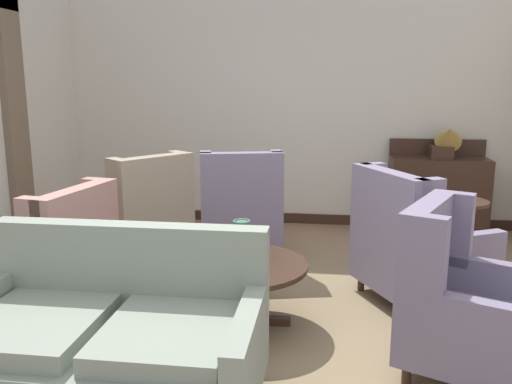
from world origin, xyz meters
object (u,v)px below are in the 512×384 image
object	(u,v)px
armchair_near_sideboard	(240,215)
gramophone	(447,140)
coffee_table	(241,273)
side_table	(458,230)
settee	(109,341)
sideboard	(437,191)
armchair_beside_settee	(470,307)
porcelain_vase	(242,245)
armchair_far_left	(414,249)
armchair_foreground_right	(53,262)
armchair_near_window	(141,225)

from	to	relation	value
armchair_near_sideboard	gramophone	size ratio (longest dim) A/B	2.36
coffee_table	side_table	world-z (taller)	side_table
settee	sideboard	distance (m)	4.42
coffee_table	armchair_beside_settee	xyz separation A→B (m)	(1.45, -0.47, 0.04)
porcelain_vase	side_table	bearing A→B (deg)	36.71
coffee_table	armchair_far_left	xyz separation A→B (m)	(1.28, 0.57, 0.05)
armchair_near_sideboard	gramophone	xyz separation A→B (m)	(2.13, 1.12, 0.65)
armchair_far_left	armchair_foreground_right	xyz separation A→B (m)	(-2.68, -0.61, -0.02)
coffee_table	settee	world-z (taller)	settee
armchair_beside_settee	gramophone	distance (m)	3.13
side_table	sideboard	bearing A→B (deg)	87.48
porcelain_vase	gramophone	xyz separation A→B (m)	(1.88, 2.55, 0.50)
armchair_foreground_right	side_table	distance (m)	3.47
armchair_beside_settee	armchair_foreground_right	distance (m)	2.88
armchair_foreground_right	sideboard	size ratio (longest dim) A/B	0.93
coffee_table	armchair_far_left	bearing A→B (deg)	24.16
coffee_table	armchair_foreground_right	world-z (taller)	armchair_foreground_right
armchair_far_left	armchair_near_sideboard	bearing A→B (deg)	32.94
armchair_near_window	armchair_near_sideboard	world-z (taller)	armchair_near_window
coffee_table	gramophone	bearing A→B (deg)	53.48
gramophone	armchair_far_left	bearing A→B (deg)	-107.14
settee	armchair_near_sideboard	xyz separation A→B (m)	(0.28, 2.53, 0.05)
armchair_far_left	coffee_table	bearing A→B (deg)	86.69
armchair_near_sideboard	sideboard	distance (m)	2.41
armchair_foreground_right	side_table	world-z (taller)	armchair_foreground_right
armchair_beside_settee	side_table	size ratio (longest dim) A/B	1.64
settee	armchair_near_window	distance (m)	2.08
settee	armchair_near_window	bearing A→B (deg)	105.18
armchair_near_window	side_table	xyz separation A→B (m)	(2.85, 0.41, -0.05)
sideboard	gramophone	distance (m)	0.61
side_table	gramophone	bearing A→B (deg)	85.25
armchair_beside_settee	side_table	bearing A→B (deg)	13.79
settee	gramophone	distance (m)	4.43
side_table	armchair_beside_settee	bearing A→B (deg)	-100.68
armchair_beside_settee	armchair_near_sideboard	world-z (taller)	armchair_near_sideboard
coffee_table	armchair_near_sideboard	xyz separation A→B (m)	(-0.24, 1.44, 0.05)
sideboard	gramophone	world-z (taller)	gramophone
porcelain_vase	settee	world-z (taller)	settee
armchair_far_left	side_table	world-z (taller)	armchair_far_left
armchair_far_left	gramophone	xyz separation A→B (m)	(0.61, 1.98, 0.65)
coffee_table	porcelain_vase	xyz separation A→B (m)	(0.01, -0.00, 0.21)
armchair_near_window	armchair_beside_settee	distance (m)	2.87
armchair_far_left	sideboard	size ratio (longest dim) A/B	1.05
armchair_far_left	armchair_near_window	bearing A→B (deg)	54.28
porcelain_vase	coffee_table	bearing A→B (deg)	164.79
coffee_table	gramophone	distance (m)	3.25
armchair_foreground_right	gramophone	bearing A→B (deg)	137.81
settee	armchair_beside_settee	distance (m)	2.07
armchair_near_sideboard	armchair_foreground_right	xyz separation A→B (m)	(-1.16, -1.47, -0.02)
armchair_foreground_right	coffee_table	bearing A→B (deg)	101.08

